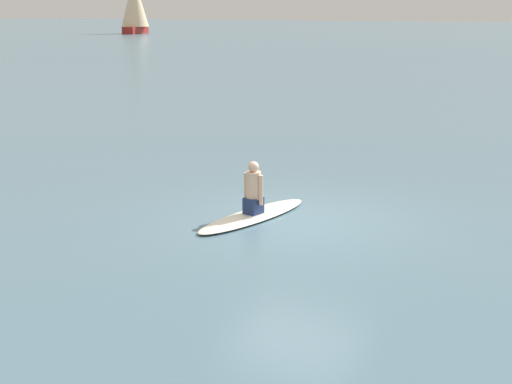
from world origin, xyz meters
TOP-DOWN VIEW (x-y plane):
  - ground_plane at (0.00, 0.00)m, footprint 400.00×400.00m
  - surfboard at (0.81, 0.20)m, footprint 1.15×3.05m
  - person_paddler at (0.81, 0.20)m, footprint 0.44×0.36m
  - sailboat_near_left at (66.40, -78.84)m, footprint 5.04×6.17m

SIDE VIEW (x-z plane):
  - ground_plane at x=0.00m, z-range 0.00..0.00m
  - surfboard at x=0.81m, z-range 0.00..0.08m
  - person_paddler at x=0.81m, z-range 0.03..1.02m
  - sailboat_near_left at x=66.40m, z-range -0.30..9.19m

